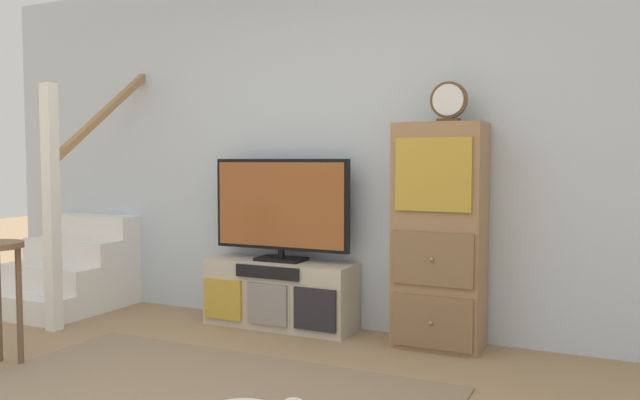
# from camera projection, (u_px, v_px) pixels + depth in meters

# --- Properties ---
(back_wall) EXTENTS (6.40, 0.12, 2.70)m
(back_wall) POSITION_uv_depth(u_px,v_px,m) (331.00, 146.00, 4.81)
(back_wall) COLOR silver
(back_wall) RESTS_ON ground_plane
(media_console) EXTENTS (1.15, 0.38, 0.50)m
(media_console) POSITION_uv_depth(u_px,v_px,m) (280.00, 294.00, 4.77)
(media_console) COLOR #BCB29E
(media_console) RESTS_ON ground_plane
(television) EXTENTS (1.10, 0.22, 0.76)m
(television) POSITION_uv_depth(u_px,v_px,m) (281.00, 207.00, 4.75)
(television) COLOR black
(television) RESTS_ON media_console
(side_cabinet) EXTENTS (0.58, 0.38, 1.49)m
(side_cabinet) POSITION_uv_depth(u_px,v_px,m) (439.00, 236.00, 4.23)
(side_cabinet) COLOR #93704C
(side_cabinet) RESTS_ON ground_plane
(desk_clock) EXTENTS (0.24, 0.08, 0.26)m
(desk_clock) POSITION_uv_depth(u_px,v_px,m) (449.00, 102.00, 4.14)
(desk_clock) COLOR #4C3823
(desk_clock) RESTS_ON side_cabinet
(staircase) EXTENTS (1.00, 1.36, 2.20)m
(staircase) POSITION_uv_depth(u_px,v_px,m) (87.00, 260.00, 5.61)
(staircase) COLOR white
(staircase) RESTS_ON ground_plane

